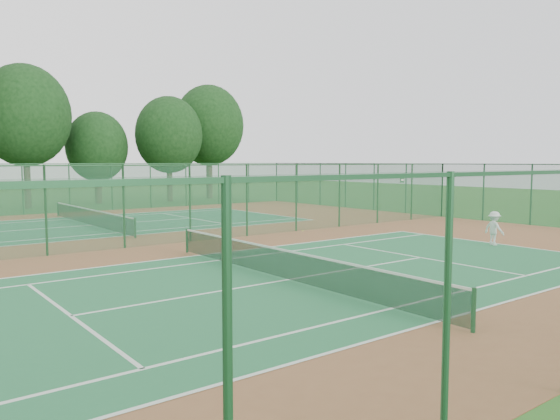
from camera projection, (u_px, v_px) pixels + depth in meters
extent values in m
plane|color=#24541A|center=(159.00, 245.00, 23.72)|extent=(120.00, 120.00, 0.00)
cube|color=brown|center=(159.00, 245.00, 23.71)|extent=(40.00, 36.00, 0.01)
cube|color=#1F643B|center=(286.00, 280.00, 16.59)|extent=(23.77, 10.97, 0.01)
cube|color=#1F623E|center=(90.00, 225.00, 30.83)|extent=(23.77, 10.97, 0.01)
cube|color=#1A4F2B|center=(47.00, 189.00, 37.80)|extent=(40.00, 0.02, 3.50)
cube|color=#153B1D|center=(46.00, 164.00, 37.65)|extent=(40.00, 0.05, 0.05)
cube|color=#174626|center=(442.00, 190.00, 35.66)|extent=(0.02, 36.00, 3.50)
cube|color=#12331F|center=(443.00, 164.00, 35.51)|extent=(0.05, 36.00, 0.05)
cube|color=#164427|center=(158.00, 205.00, 23.56)|extent=(40.00, 0.02, 3.50)
cube|color=black|center=(157.00, 165.00, 23.41)|extent=(40.00, 0.05, 0.05)
cylinder|color=#123219|center=(474.00, 310.00, 11.49)|extent=(0.10, 0.10, 0.97)
cylinder|color=#123219|center=(187.00, 241.00, 21.61)|extent=(0.10, 0.10, 0.97)
cube|color=black|center=(286.00, 265.00, 16.55)|extent=(0.02, 12.80, 0.85)
cube|color=white|center=(286.00, 251.00, 16.51)|extent=(0.04, 12.80, 0.06)
cylinder|color=#12341C|center=(135.00, 228.00, 25.73)|extent=(0.10, 0.10, 0.97)
cylinder|color=#12341C|center=(58.00, 209.00, 35.86)|extent=(0.10, 0.10, 0.97)
cube|color=black|center=(90.00, 217.00, 30.79)|extent=(0.02, 12.80, 0.85)
cube|color=silver|center=(90.00, 209.00, 30.75)|extent=(0.04, 12.80, 0.06)
imported|color=silver|center=(494.00, 228.00, 23.44)|extent=(0.66, 1.01, 1.46)
sphere|color=#D6E635|center=(227.00, 240.00, 24.92)|extent=(0.08, 0.08, 0.08)
sphere|color=yellow|center=(303.00, 231.00, 28.18)|extent=(0.07, 0.07, 0.07)
sphere|color=#ADC52D|center=(199.00, 241.00, 24.65)|extent=(0.07, 0.07, 0.07)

